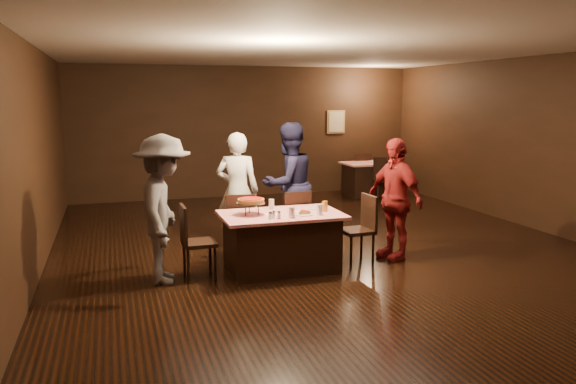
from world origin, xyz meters
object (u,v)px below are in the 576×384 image
at_px(diner_navy_hoodie, 289,184).
at_px(diner_grey_knit, 164,209).
at_px(diner_white_jacket, 237,191).
at_px(plate_empty, 316,208).
at_px(glass_front_left, 292,212).
at_px(back_table, 370,179).
at_px(chair_end_left, 199,241).
at_px(pizza_stand, 251,201).
at_px(chair_back_far, 360,172).
at_px(diner_red_shirt, 394,199).
at_px(main_table, 281,242).
at_px(glass_amber, 325,206).
at_px(chair_far_right, 292,221).
at_px(glass_front_right, 320,210).
at_px(chair_far_left, 240,225).
at_px(chair_end_right, 357,229).
at_px(chair_back_near, 384,179).
at_px(glass_back, 271,204).

height_order(diner_navy_hoodie, diner_grey_knit, diner_navy_hoodie).
bearing_deg(diner_grey_knit, diner_white_jacket, -32.86).
relative_size(plate_empty, glass_front_left, 1.79).
distance_m(back_table, diner_grey_knit, 7.28).
height_order(chair_end_left, diner_grey_knit, diner_grey_knit).
bearing_deg(pizza_stand, chair_back_far, 53.35).
bearing_deg(diner_grey_knit, diner_red_shirt, -78.39).
bearing_deg(main_table, diner_grey_knit, -178.73).
bearing_deg(diner_navy_hoodie, glass_amber, 74.24).
xyz_separation_m(chair_far_right, pizza_stand, (-0.80, -0.70, 0.48)).
relative_size(chair_back_far, diner_red_shirt, 0.55).
distance_m(main_table, glass_front_right, 0.69).
relative_size(chair_far_left, chair_far_right, 1.00).
distance_m(main_table, back_table, 6.21).
bearing_deg(glass_front_right, chair_back_far, 60.75).
relative_size(diner_white_jacket, glass_front_right, 12.71).
height_order(chair_end_right, diner_red_shirt, diner_red_shirt).
bearing_deg(chair_far_right, pizza_stand, 35.13).
height_order(diner_red_shirt, glass_front_right, diner_red_shirt).
distance_m(main_table, chair_back_near, 5.67).
bearing_deg(chair_back_far, pizza_stand, 53.57).
bearing_deg(chair_far_left, chair_end_right, 161.16).
relative_size(chair_far_left, glass_front_left, 6.79).
height_order(chair_end_left, glass_amber, chair_end_left).
height_order(back_table, glass_front_left, glass_front_left).
bearing_deg(glass_front_left, back_table, 55.23).
distance_m(chair_back_far, glass_front_left, 6.94).
xyz_separation_m(chair_end_right, chair_back_near, (2.62, 4.28, 0.00)).
xyz_separation_m(diner_white_jacket, diner_red_shirt, (2.01, -1.23, -0.02)).
distance_m(chair_end_left, glass_amber, 1.74).
height_order(diner_red_shirt, pizza_stand, diner_red_shirt).
relative_size(chair_far_right, glass_back, 6.79).
bearing_deg(chair_back_near, diner_grey_knit, -127.25).
xyz_separation_m(diner_navy_hoodie, plate_empty, (0.05, -1.10, -0.18)).
bearing_deg(diner_navy_hoodie, glass_front_left, 53.56).
height_order(diner_grey_knit, pizza_stand, diner_grey_knit).
bearing_deg(chair_far_right, chair_far_left, -6.05).
xyz_separation_m(chair_back_near, diner_grey_knit, (-5.25, -4.31, 0.45)).
bearing_deg(pizza_stand, chair_end_right, -1.91).
bearing_deg(diner_navy_hoodie, diner_grey_knit, 11.94).
height_order(diner_navy_hoodie, glass_front_left, diner_navy_hoodie).
bearing_deg(glass_amber, diner_white_jacket, 124.71).
height_order(chair_far_right, diner_red_shirt, diner_red_shirt).
relative_size(back_table, chair_far_left, 1.37).
bearing_deg(main_table, chair_end_right, 0.00).
bearing_deg(diner_red_shirt, diner_navy_hoodie, -150.69).
distance_m(diner_navy_hoodie, diner_red_shirt, 1.70).
bearing_deg(diner_grey_knit, chair_end_left, -75.22).
relative_size(plate_empty, glass_back, 1.79).
bearing_deg(plate_empty, main_table, -164.74).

